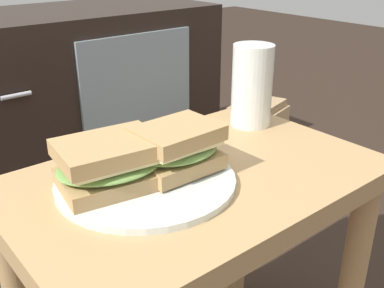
% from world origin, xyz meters
% --- Properties ---
extents(side_table, '(0.56, 0.36, 0.46)m').
position_xyz_m(side_table, '(0.00, 0.00, 0.37)').
color(side_table, tan).
rests_on(side_table, ground).
extents(tv_cabinet, '(0.96, 0.46, 0.58)m').
position_xyz_m(tv_cabinet, '(0.25, 0.95, 0.29)').
color(tv_cabinet, black).
rests_on(tv_cabinet, ground).
extents(plate, '(0.26, 0.26, 0.01)m').
position_xyz_m(plate, '(-0.08, 0.02, 0.47)').
color(plate, silver).
rests_on(plate, side_table).
extents(sandwich_front, '(0.16, 0.13, 0.07)m').
position_xyz_m(sandwich_front, '(-0.12, 0.03, 0.50)').
color(sandwich_front, tan).
rests_on(sandwich_front, plate).
extents(sandwich_back, '(0.13, 0.10, 0.07)m').
position_xyz_m(sandwich_back, '(-0.03, 0.01, 0.51)').
color(sandwich_back, tan).
rests_on(sandwich_back, plate).
extents(beer_glass, '(0.07, 0.07, 0.15)m').
position_xyz_m(beer_glass, '(0.21, 0.09, 0.53)').
color(beer_glass, silver).
rests_on(beer_glass, side_table).
extents(paper_bag, '(0.22, 0.18, 0.32)m').
position_xyz_m(paper_bag, '(0.62, 0.44, 0.16)').
color(paper_bag, tan).
rests_on(paper_bag, ground).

